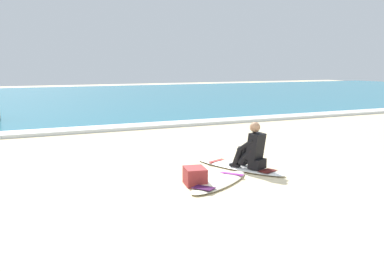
# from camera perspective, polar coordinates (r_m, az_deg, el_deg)

# --- Properties ---
(ground_plane) EXTENTS (80.00, 80.00, 0.00)m
(ground_plane) POSITION_cam_1_polar(r_m,az_deg,el_deg) (8.33, 1.72, -5.67)
(ground_plane) COLOR beige
(sea) EXTENTS (80.00, 28.00, 0.10)m
(sea) POSITION_cam_1_polar(r_m,az_deg,el_deg) (28.18, -18.05, 4.62)
(sea) COLOR teal
(sea) RESTS_ON ground
(breaking_foam) EXTENTS (80.00, 0.90, 0.11)m
(breaking_foam) POSITION_cam_1_polar(r_m,az_deg,el_deg) (14.78, -10.85, 1.02)
(breaking_foam) COLOR white
(breaking_foam) RESTS_ON ground
(surfboard_main) EXTENTS (1.29, 2.27, 0.08)m
(surfboard_main) POSITION_cam_1_polar(r_m,az_deg,el_deg) (9.20, 6.18, -4.04)
(surfboard_main) COLOR white
(surfboard_main) RESTS_ON ground
(surfer_seated) EXTENTS (0.59, 0.77, 0.95)m
(surfer_seated) POSITION_cam_1_polar(r_m,az_deg,el_deg) (8.91, 7.90, -1.87)
(surfer_seated) COLOR black
(surfer_seated) RESTS_ON surfboard_main
(surfboard_spare_near) EXTENTS (1.85, 1.48, 0.08)m
(surfboard_spare_near) POSITION_cam_1_polar(r_m,az_deg,el_deg) (8.02, 3.63, -6.02)
(surfboard_spare_near) COLOR #EFE5C6
(surfboard_spare_near) RESTS_ON ground
(beach_bag) EXTENTS (0.45, 0.55, 0.32)m
(beach_bag) POSITION_cam_1_polar(r_m,az_deg,el_deg) (7.90, 0.38, -5.30)
(beach_bag) COLOR maroon
(beach_bag) RESTS_ON ground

